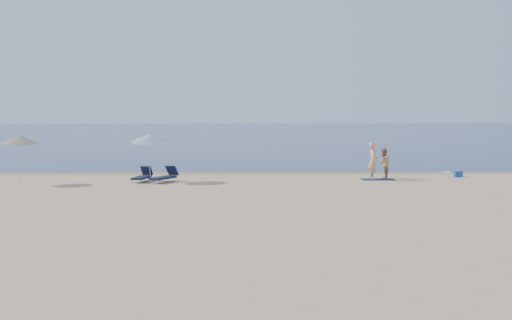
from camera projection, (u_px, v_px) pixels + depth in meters
The scene contains 12 objects.
ground at pixel (368, 240), 17.54m from camera, with size 160.00×160.00×0.00m, color tan.
sea at pixel (262, 131), 117.24m from camera, with size 240.00×160.00×0.01m, color #0B1E46.
wet_sand_strip at pixel (303, 173), 36.88m from camera, with size 240.00×1.60×0.00m, color #847254.
person_left at pixel (373, 161), 33.20m from camera, with size 0.71×0.46×1.94m, color tan.
person_right at pixel (383, 163), 33.85m from camera, with size 0.77×0.60×1.59m, color tan.
beach_towel at pixel (378, 179), 33.15m from camera, with size 1.69×0.94×0.03m, color #0D1B45.
white_bag at pixel (447, 174), 34.43m from camera, with size 0.35×0.30×0.30m, color white.
blue_cooler at pixel (458, 174), 34.62m from camera, with size 0.43×0.31×0.31m, color #1C489A.
umbrella_near at pixel (150, 138), 32.20m from camera, with size 2.40×2.42×2.59m.
umbrella_far at pixel (20, 139), 31.18m from camera, with size 2.42×2.43×2.45m.
lounger_left at pixel (142, 176), 32.17m from camera, with size 0.90×1.78×0.75m.
lounger_right at pixel (164, 176), 31.92m from camera, with size 1.37×1.87×0.80m.
Camera 1 is at (-3.44, -17.26, 3.49)m, focal length 45.00 mm.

